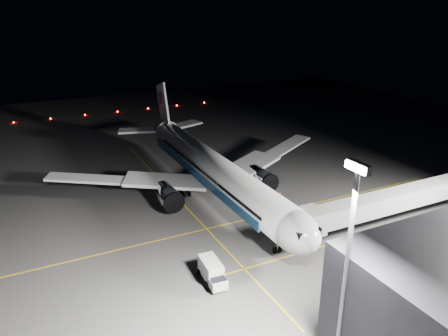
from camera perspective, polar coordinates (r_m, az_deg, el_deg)
name	(u,v)px	position (r m, az deg, el deg)	size (l,w,h in m)	color
ground	(214,197)	(77.93, -1.28, -3.85)	(200.00, 200.00, 0.00)	#4C4C4F
guide_line_main	(241,221)	(69.92, 2.23, -6.91)	(0.25, 80.00, 0.01)	gold
guide_line_cross	(183,204)	(75.83, -5.40, -4.67)	(70.00, 0.25, 0.01)	gold
guide_line_side	(341,241)	(66.55, 14.99, -9.21)	(0.25, 40.00, 0.01)	gold
airliner	(211,168)	(76.83, -1.65, -0.05)	(61.48, 54.22, 16.64)	silver
jet_bridge	(386,202)	(69.71, 20.38, -4.19)	(3.60, 34.40, 6.30)	#B2B2B7
floodlight_mast_south	(348,254)	(39.51, 15.90, -10.69)	(2.40, 0.67, 20.70)	#59595E
taxiway_lights	(118,112)	(143.15, -13.73, 7.17)	(0.44, 60.44, 0.44)	#FF140A
service_truck	(212,272)	(55.26, -1.54, -13.38)	(5.45, 2.65, 2.72)	silver
baggage_tug	(253,184)	(81.12, 3.78, -2.16)	(3.40, 3.13, 1.99)	black
safety_cone_a	(243,197)	(77.51, 2.45, -3.74)	(0.43, 0.43, 0.65)	#FF640A
safety_cone_b	(234,192)	(79.36, 1.36, -3.15)	(0.38, 0.38, 0.57)	#FF640A
safety_cone_c	(280,193)	(79.64, 7.31, -3.21)	(0.42, 0.42, 0.63)	#FF640A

